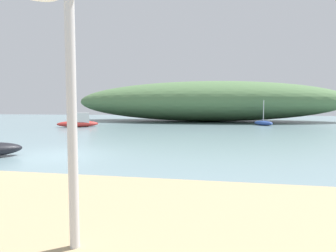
% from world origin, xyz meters
% --- Properties ---
extents(ground_plane, '(120.00, 120.00, 0.00)m').
position_xyz_m(ground_plane, '(0.00, 0.00, 0.00)').
color(ground_plane, gray).
extents(distant_hill, '(38.64, 15.27, 5.74)m').
position_xyz_m(distant_hill, '(4.64, 30.00, 2.87)').
color(distant_hill, '#517547').
rests_on(distant_hill, ground).
extents(mast_structure, '(1.27, 0.56, 3.59)m').
position_xyz_m(mast_structure, '(4.39, -6.92, 3.20)').
color(mast_structure, silver).
rests_on(mast_structure, beach_sand).
extents(motorboat_near_shore, '(4.12, 3.06, 1.45)m').
position_xyz_m(motorboat_near_shore, '(-7.30, 15.16, 0.51)').
color(motorboat_near_shore, '#B72D28').
rests_on(motorboat_near_shore, ground).
extents(sailboat_inner_mooring, '(2.30, 2.78, 2.78)m').
position_xyz_m(sailboat_inner_mooring, '(11.44, 21.22, 0.28)').
color(sailboat_inner_mooring, '#2D4C9E').
rests_on(sailboat_inner_mooring, ground).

